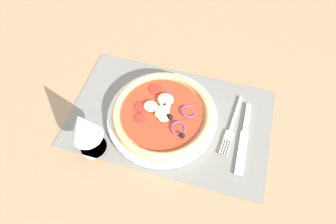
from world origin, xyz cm
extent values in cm
cube|color=#9E7A56|center=(0.00, 0.00, -1.20)|extent=(190.00, 140.00, 2.40)
cube|color=slate|center=(0.00, 0.00, 0.20)|extent=(51.25, 31.33, 0.40)
cylinder|color=silver|center=(1.87, 0.74, 1.06)|extent=(28.02, 28.02, 1.33)
cylinder|color=tan|center=(1.87, 0.74, 2.23)|extent=(25.35, 25.35, 1.00)
torus|color=tan|center=(1.87, 0.74, 3.09)|extent=(25.12, 25.12, 1.80)
cylinder|color=#B7381E|center=(1.87, 0.74, 2.88)|extent=(20.78, 20.78, 0.30)
ellipsoid|color=beige|center=(1.67, -1.24, 3.45)|extent=(2.82, 2.54, 0.85)
ellipsoid|color=beige|center=(1.07, 2.15, 3.49)|extent=(3.07, 2.76, 0.92)
ellipsoid|color=beige|center=(2.31, 1.57, 3.41)|extent=(2.55, 2.29, 0.76)
ellipsoid|color=beige|center=(5.11, -0.09, 3.58)|extent=(3.65, 3.28, 1.09)
ellipsoid|color=beige|center=(1.89, 0.58, 3.61)|extent=(3.85, 3.47, 1.16)
ellipsoid|color=beige|center=(2.02, -2.89, 3.67)|extent=(4.25, 3.83, 1.28)
sphere|color=black|center=(-0.53, 1.88, 3.71)|extent=(1.36, 1.36, 1.36)
sphere|color=black|center=(-4.61, 5.89, 3.66)|extent=(1.27, 1.27, 1.27)
sphere|color=black|center=(0.41, 1.56, 3.61)|extent=(1.17, 1.17, 1.17)
sphere|color=black|center=(1.82, -1.40, 3.59)|extent=(1.11, 1.11, 1.11)
torus|color=#8E3D75|center=(-4.40, -1.21, 3.28)|extent=(3.90, 3.81, 1.70)
torus|color=#8E3D75|center=(-3.18, 4.04, 3.28)|extent=(3.73, 3.69, 1.22)
torus|color=#8E3D75|center=(2.42, -4.14, 3.28)|extent=(3.34, 3.22, 1.64)
cylinder|color=#A3281E|center=(1.89, -1.19, 3.18)|extent=(2.58, 2.58, 0.30)
cylinder|color=#A3281E|center=(6.66, 3.81, 3.18)|extent=(2.66, 2.66, 0.30)
cylinder|color=#A3281E|center=(2.87, -1.57, 3.18)|extent=(2.73, 2.73, 0.30)
cylinder|color=#A3281E|center=(5.58, -5.67, 3.18)|extent=(3.32, 3.32, 0.30)
cylinder|color=#A3281E|center=(7.53, 0.80, 3.18)|extent=(3.08, 3.08, 0.30)
cube|color=silver|center=(-16.21, -5.54, 0.62)|extent=(2.02, 11.19, 0.44)
cube|color=silver|center=(-15.52, 1.27, 0.62)|extent=(2.44, 2.73, 0.44)
cube|color=silver|center=(-14.28, 4.58, 0.62)|extent=(0.75, 4.33, 0.44)
cube|color=silver|center=(-14.87, 4.64, 0.62)|extent=(0.75, 4.33, 0.44)
cube|color=silver|center=(-15.47, 4.70, 0.62)|extent=(0.75, 4.33, 0.44)
cube|color=silver|center=(-16.07, 4.76, 0.62)|extent=(0.75, 4.33, 0.44)
cube|color=silver|center=(-19.10, -5.10, 0.71)|extent=(1.38, 8.41, 0.62)
cube|color=silver|center=(-19.20, 4.90, 0.62)|extent=(2.12, 11.62, 0.44)
cylinder|color=silver|center=(15.74, 12.99, 0.20)|extent=(6.40, 6.40, 0.40)
cylinder|color=silver|center=(15.74, 12.99, 3.40)|extent=(0.80, 0.80, 6.00)
cone|color=silver|center=(15.74, 12.99, 10.65)|extent=(7.20, 7.20, 8.50)
cone|color=orange|center=(15.74, 12.99, 9.77)|extent=(5.22, 5.22, 5.93)
camera|label=1|loc=(-9.65, 36.02, 64.55)|focal=30.74mm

